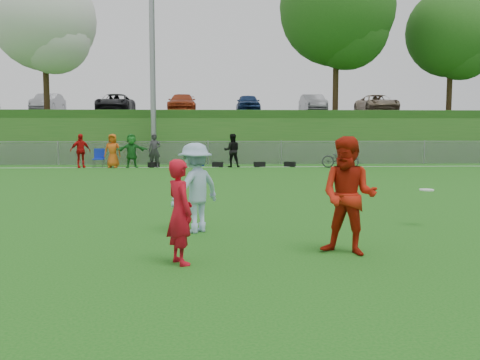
{
  "coord_description": "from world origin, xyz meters",
  "views": [
    {
      "loc": [
        0.17,
        -9.05,
        2.01
      ],
      "look_at": [
        0.69,
        0.5,
        1.07
      ],
      "focal_mm": 40.0,
      "sensor_mm": 36.0,
      "label": 1
    }
  ],
  "objects": [
    {
      "name": "frisbee",
      "position": [
        4.55,
        1.51,
        0.75
      ],
      "size": [
        0.29,
        0.29,
        0.03
      ],
      "color": "silver",
      "rests_on": "ground"
    },
    {
      "name": "camp_chair",
      "position": [
        -5.51,
        18.21,
        0.28
      ],
      "size": [
        0.53,
        0.54,
        0.95
      ],
      "rotation": [
        0.0,
        0.0,
        0.02
      ],
      "color": "#1028B2",
      "rests_on": "ground"
    },
    {
      "name": "sideline_far",
      "position": [
        0.0,
        18.0,
        0.01
      ],
      "size": [
        60.0,
        0.1,
        0.01
      ],
      "primitive_type": "cube",
      "color": "white",
      "rests_on": "ground"
    },
    {
      "name": "tree_green_far",
      "position": [
        16.16,
        25.92,
        7.96
      ],
      "size": [
        5.88,
        5.88,
        8.19
      ],
      "color": "black",
      "rests_on": "berm"
    },
    {
      "name": "light_pole",
      "position": [
        -3.0,
        20.8,
        6.71
      ],
      "size": [
        1.2,
        0.4,
        12.15
      ],
      "color": "gray",
      "rests_on": "ground"
    },
    {
      "name": "parking_lot",
      "position": [
        0.0,
        33.0,
        3.05
      ],
      "size": [
        120.0,
        12.0,
        0.1
      ],
      "primitive_type": "cube",
      "color": "black",
      "rests_on": "berm"
    },
    {
      "name": "berm",
      "position": [
        0.0,
        31.0,
        1.5
      ],
      "size": [
        120.0,
        18.0,
        3.0
      ],
      "primitive_type": "cube",
      "color": "#1C5217",
      "rests_on": "ground"
    },
    {
      "name": "player_red_left",
      "position": [
        -0.29,
        -1.25,
        0.78
      ],
      "size": [
        0.59,
        0.67,
        1.56
      ],
      "primitive_type": "imported",
      "rotation": [
        0.0,
        0.0,
        2.04
      ],
      "color": "red",
      "rests_on": "ground"
    },
    {
      "name": "player_red_center",
      "position": [
        2.33,
        -0.8,
        0.94
      ],
      "size": [
        1.14,
        1.07,
        1.88
      ],
      "primitive_type": "imported",
      "rotation": [
        0.0,
        0.0,
        -0.52
      ],
      "color": "#B51D0C",
      "rests_on": "ground"
    },
    {
      "name": "bicycle",
      "position": [
        6.6,
        17.2,
        0.48
      ],
      "size": [
        1.93,
        1.15,
        0.96
      ],
      "primitive_type": "imported",
      "rotation": [
        0.0,
        0.0,
        1.27
      ],
      "color": "#2A2A2D",
      "rests_on": "ground"
    },
    {
      "name": "tree_white_flowering",
      "position": [
        -9.84,
        24.92,
        8.32
      ],
      "size": [
        6.3,
        6.3,
        8.78
      ],
      "color": "black",
      "rests_on": "berm"
    },
    {
      "name": "spectator_row",
      "position": [
        -3.2,
        18.0,
        0.85
      ],
      "size": [
        8.54,
        0.89,
        1.69
      ],
      "color": "red",
      "rests_on": "ground"
    },
    {
      "name": "player_blue",
      "position": [
        -0.14,
        1.14,
        0.86
      ],
      "size": [
        1.25,
        1.23,
        1.72
      ],
      "primitive_type": "imported",
      "rotation": [
        0.0,
        0.0,
        3.9
      ],
      "color": "#99B5D4",
      "rests_on": "ground"
    },
    {
      "name": "gear_bags",
      "position": [
        1.15,
        18.1,
        0.13
      ],
      "size": [
        7.55,
        0.57,
        0.26
      ],
      "color": "black",
      "rests_on": "ground"
    },
    {
      "name": "tree_green_near",
      "position": [
        8.16,
        24.42,
        9.03
      ],
      "size": [
        7.14,
        7.14,
        9.95
      ],
      "color": "black",
      "rests_on": "berm"
    },
    {
      "name": "ground",
      "position": [
        0.0,
        0.0,
        0.0
      ],
      "size": [
        120.0,
        120.0,
        0.0
      ],
      "primitive_type": "plane",
      "color": "#145B13",
      "rests_on": "ground"
    },
    {
      "name": "recycling_bin",
      "position": [
        -0.48,
        19.0,
        0.42
      ],
      "size": [
        0.58,
        0.58,
        0.84
      ],
      "primitive_type": "cylinder",
      "rotation": [
        0.0,
        0.0,
        0.04
      ],
      "color": "#0E1E9C",
      "rests_on": "ground"
    },
    {
      "name": "car_row",
      "position": [
        -1.17,
        32.0,
        3.82
      ],
      "size": [
        32.04,
        5.18,
        1.44
      ],
      "color": "silver",
      "rests_on": "parking_lot"
    },
    {
      "name": "fence",
      "position": [
        0.0,
        20.0,
        0.65
      ],
      "size": [
        58.0,
        0.06,
        1.3
      ],
      "color": "gray",
      "rests_on": "ground"
    }
  ]
}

